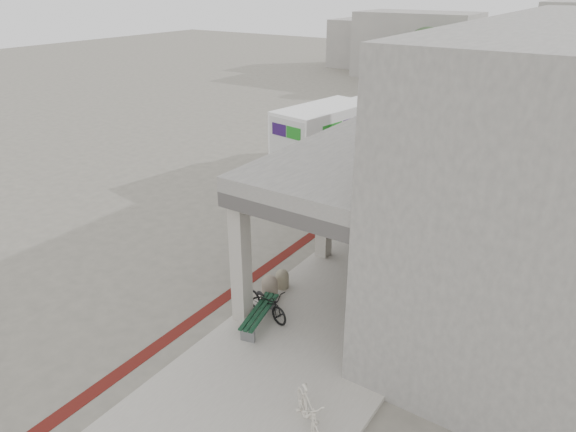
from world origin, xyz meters
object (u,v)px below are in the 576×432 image
Objects in this scene: fedex_truck at (335,134)px; bicycle_black at (266,302)px; bench at (259,315)px; bicycle_cream at (309,413)px; utility_cabinet at (440,237)px.

fedex_truck reaches higher than bicycle_black.
fedex_truck reaches higher than bench.
utility_cabinet is at bearing 43.33° from bicycle_cream.
bench is 3.49m from bicycle_cream.
bench is 1.18× the size of bicycle_cream.
bench is 0.41m from bicycle_black.
bicycle_black is 1.04× the size of bicycle_cream.
bicycle_black reaches higher than bench.
bench is at bearing -155.21° from bicycle_black.
bicycle_cream is (7.28, -13.96, -1.00)m from fedex_truck.
bicycle_black is at bearing -59.33° from fedex_truck.
bicycle_cream reaches higher than bench.
utility_cabinet is 0.67× the size of bicycle_cream.
bicycle_cream is at bearing -81.10° from utility_cabinet.
bench is at bearing 93.03° from bicycle_cream.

